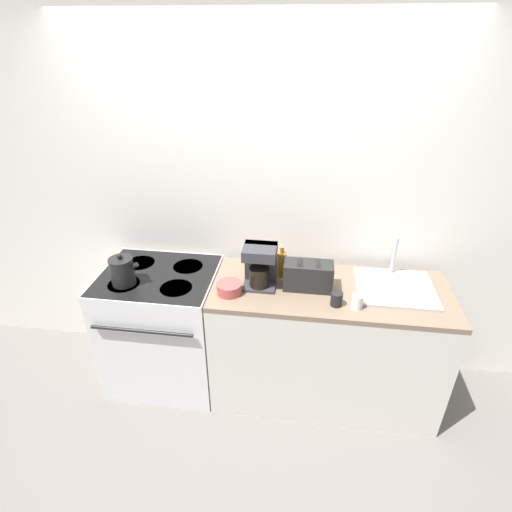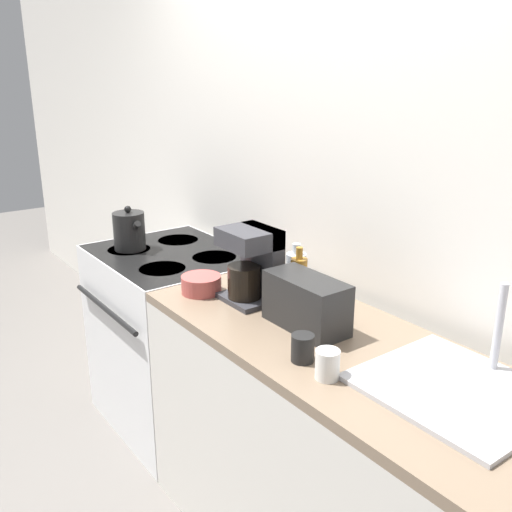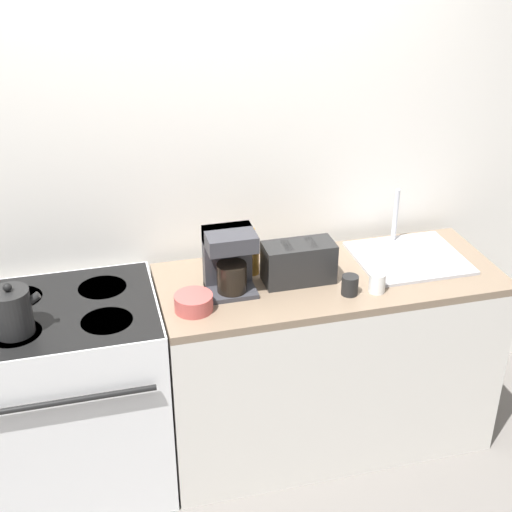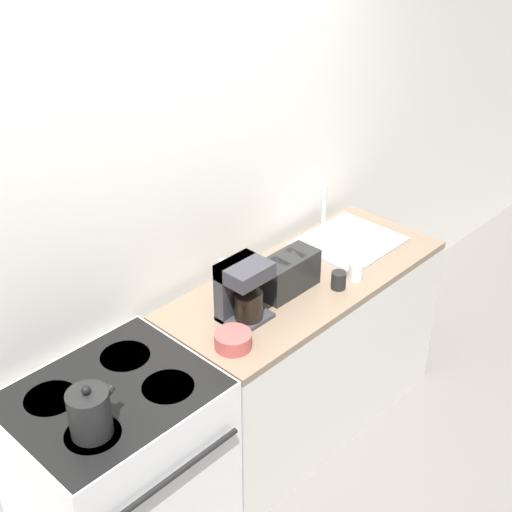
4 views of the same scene
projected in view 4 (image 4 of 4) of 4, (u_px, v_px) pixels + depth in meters
name	position (u px, v px, depth m)	size (l,w,h in m)	color
ground_plane	(277.00, 505.00, 3.45)	(12.00, 12.00, 0.00)	slate
wall_back	(164.00, 220.00, 3.20)	(8.00, 0.05, 2.60)	silver
stove	(121.00, 473.00, 3.01)	(0.79, 0.69, 0.92)	silver
counter_block	(304.00, 350.00, 3.74)	(1.54, 0.63, 0.92)	silver
kettle	(90.00, 413.00, 2.54)	(0.19, 0.15, 0.22)	black
toaster	(288.00, 273.00, 3.35)	(0.31, 0.15, 0.18)	black
coffee_maker	(242.00, 289.00, 3.13)	(0.21, 0.18, 0.29)	#333338
sink_tray	(348.00, 240.00, 3.78)	(0.49, 0.44, 0.28)	#B7B7BC
bottle_amber	(243.00, 278.00, 3.31)	(0.06, 0.06, 0.22)	#9E6B23
bottle_clear	(223.00, 282.00, 3.30)	(0.08, 0.08, 0.21)	silver
cup_black	(339.00, 280.00, 3.39)	(0.07, 0.07, 0.09)	black
cup_white	(356.00, 271.00, 3.46)	(0.07, 0.07, 0.09)	white
bowl	(233.00, 340.00, 3.00)	(0.16, 0.16, 0.07)	#B24C47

